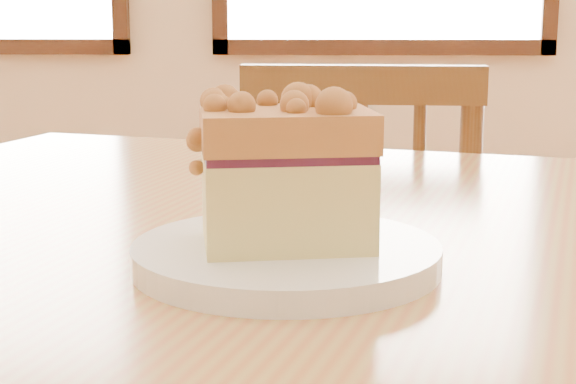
# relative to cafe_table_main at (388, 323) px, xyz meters

# --- Properties ---
(cafe_table_main) EXTENTS (1.43, 1.14, 0.75)m
(cafe_table_main) POSITION_rel_cafe_table_main_xyz_m (0.00, 0.00, 0.00)
(cafe_table_main) COLOR #B68E47
(cafe_table_main) RESTS_ON ground
(cafe_chair_main) EXTENTS (0.41, 0.41, 0.87)m
(cafe_chair_main) POSITION_rel_cafe_table_main_xyz_m (0.00, 0.66, -0.22)
(cafe_chair_main) COLOR #563617
(cafe_chair_main) RESTS_ON ground
(plate) EXTENTS (0.22, 0.22, 0.02)m
(plate) POSITION_rel_cafe_table_main_xyz_m (-0.09, -0.15, 0.10)
(plate) COLOR white
(plate) RESTS_ON cafe_table_main
(cake_slice) EXTENTS (0.14, 0.11, 0.11)m
(cake_slice) POSITION_rel_cafe_table_main_xyz_m (-0.09, -0.15, 0.17)
(cake_slice) COLOR tan
(cake_slice) RESTS_ON plate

